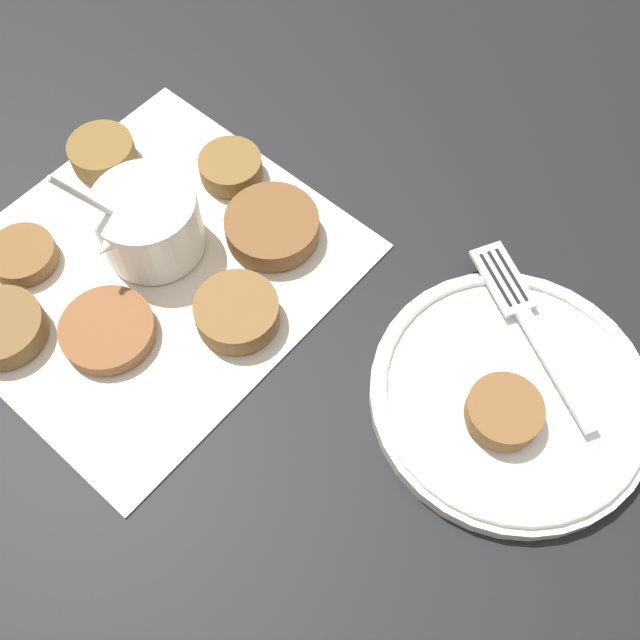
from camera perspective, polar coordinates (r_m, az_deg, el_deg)
The scene contains 13 objects.
ground_plane at distance 0.66m, azimuth -11.67°, elevation 5.18°, with size 4.00×4.00×0.00m, color black.
napkin at distance 0.65m, azimuth -12.97°, elevation 3.83°, with size 0.35×0.33×0.00m.
sauce_bowl at distance 0.64m, azimuth -13.07°, elevation 6.85°, with size 0.09×0.09×0.12m.
fritter_0 at distance 0.65m, azimuth -23.06°, elevation -0.55°, with size 0.07×0.07×0.02m.
fritter_1 at distance 0.68m, azimuth -21.72°, elevation 4.64°, with size 0.06×0.06×0.01m.
fritter_2 at distance 0.65m, azimuth -3.67°, elevation 7.12°, with size 0.08×0.08×0.02m.
fritter_3 at distance 0.62m, azimuth -15.88°, elevation -0.73°, with size 0.08×0.08×0.01m.
fritter_4 at distance 0.73m, azimuth -16.25°, elevation 12.16°, with size 0.06×0.06×0.02m.
fritter_5 at distance 0.61m, azimuth -6.34°, elevation 0.61°, with size 0.07×0.07×0.02m.
fritter_6 at distance 0.69m, azimuth -6.57°, elevation 11.37°, with size 0.06×0.06×0.02m.
serving_plate at distance 0.59m, azimuth 14.35°, elevation -5.52°, with size 0.22×0.22×0.02m.
fritter_on_plate at distance 0.57m, azimuth 13.85°, elevation -6.75°, with size 0.06×0.06×0.02m.
fork at distance 0.61m, azimuth 15.22°, elevation 0.53°, with size 0.12×0.15×0.00m.
Camera 1 is at (0.23, 0.31, 0.54)m, focal length 42.00 mm.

